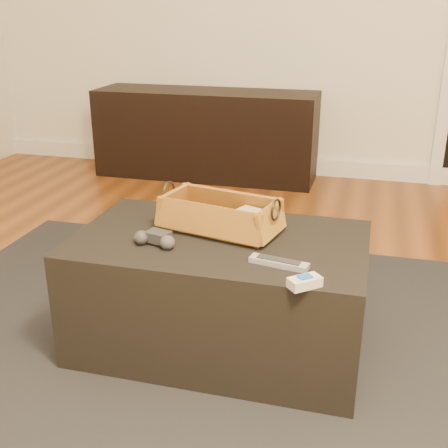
% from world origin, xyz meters
% --- Properties ---
extents(floor, '(5.00, 5.50, 0.01)m').
position_xyz_m(floor, '(0.00, 0.00, -0.01)').
color(floor, brown).
rests_on(floor, ground).
extents(baseboard, '(5.00, 0.04, 0.12)m').
position_xyz_m(baseboard, '(0.00, 2.73, 0.06)').
color(baseboard, white).
rests_on(baseboard, floor).
extents(media_cabinet, '(1.57, 0.45, 0.61)m').
position_xyz_m(media_cabinet, '(-0.75, 2.51, 0.31)').
color(media_cabinet, black).
rests_on(media_cabinet, floor).
extents(area_rug, '(2.60, 2.00, 0.01)m').
position_xyz_m(area_rug, '(-0.07, 0.36, 0.01)').
color(area_rug, black).
rests_on(area_rug, floor).
extents(ottoman, '(1.00, 0.60, 0.42)m').
position_xyz_m(ottoman, '(-0.07, 0.41, 0.22)').
color(ottoman, black).
rests_on(ottoman, area_rug).
extents(tv_remote, '(0.23, 0.08, 0.02)m').
position_xyz_m(tv_remote, '(-0.12, 0.47, 0.46)').
color(tv_remote, black).
rests_on(tv_remote, wicker_basket).
extents(cloth_bundle, '(0.14, 0.12, 0.06)m').
position_xyz_m(cloth_bundle, '(0.03, 0.49, 0.48)').
color(cloth_bundle, tan).
rests_on(cloth_bundle, wicker_basket).
extents(wicker_basket, '(0.46, 0.31, 0.15)m').
position_xyz_m(wicker_basket, '(-0.09, 0.48, 0.48)').
color(wicker_basket, '#9C6923').
rests_on(wicker_basket, ottoman).
extents(game_controller, '(0.15, 0.10, 0.05)m').
position_xyz_m(game_controller, '(-0.26, 0.29, 0.46)').
color(game_controller, '#262628').
rests_on(game_controller, ottoman).
extents(silver_remote, '(0.19, 0.07, 0.02)m').
position_xyz_m(silver_remote, '(0.16, 0.25, 0.44)').
color(silver_remote, '#A4A6AB').
rests_on(silver_remote, ottoman).
extents(cream_gadget, '(0.10, 0.10, 0.03)m').
position_xyz_m(cream_gadget, '(0.26, 0.13, 0.45)').
color(cream_gadget, beige).
rests_on(cream_gadget, ottoman).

